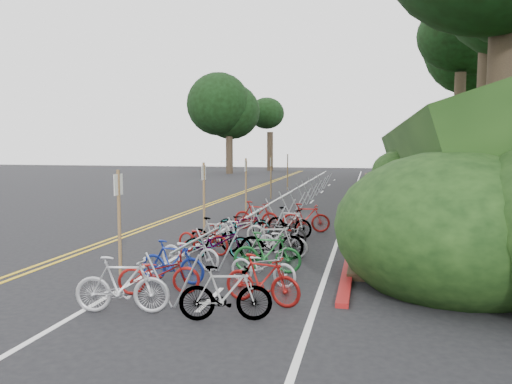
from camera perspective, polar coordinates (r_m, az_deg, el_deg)
ground at (r=13.23m, az=-15.49°, el=-8.30°), size 120.00×120.00×0.00m
road_markings at (r=22.31m, az=-1.64°, el=-2.60°), size 7.47×80.00×0.01m
red_curb at (r=23.50m, az=11.61°, el=-2.19°), size 0.25×28.00×0.10m
embankment at (r=31.09m, az=25.52°, el=3.85°), size 14.30×48.14×9.11m
tree_cluster at (r=34.45m, az=19.48°, el=18.30°), size 32.00×53.67×17.58m
bike_rack_front at (r=10.90m, az=-6.68°, el=-6.73°), size 1.10×3.03×1.08m
bike_racks_rest at (r=24.60m, az=5.40°, el=0.11°), size 1.14×23.00×1.17m
signpost_near at (r=12.25m, az=-15.38°, el=-2.56°), size 0.08×0.40×2.50m
signposts_rest at (r=25.95m, az=0.44°, el=1.68°), size 0.08×18.40×2.50m
bike_front at (r=14.32m, az=-6.05°, el=-5.25°), size 1.06×1.82×0.90m
bike_valet at (r=13.60m, az=-1.56°, el=-5.66°), size 3.25×11.25×1.06m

